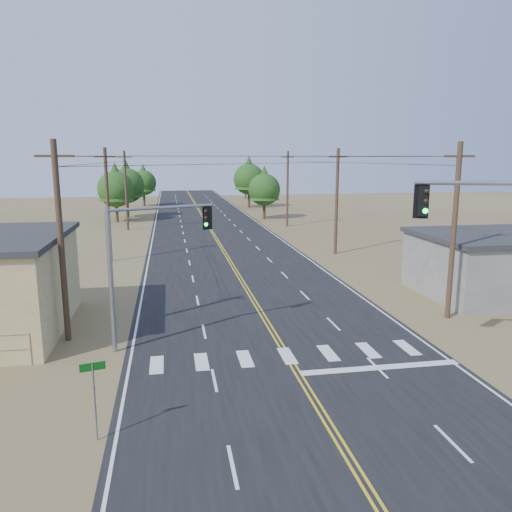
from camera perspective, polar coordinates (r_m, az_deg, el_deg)
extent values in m
plane|color=olive|center=(17.02, 10.34, -21.44)|extent=(220.00, 220.00, 0.00)
cube|color=black|center=(44.64, -2.99, -0.62)|extent=(15.00, 200.00, 0.02)
cylinder|color=gray|center=(24.71, -24.34, -9.67)|extent=(0.06, 0.06, 1.50)
cylinder|color=#4C3826|center=(26.25, -21.39, 1.36)|extent=(0.30, 0.30, 10.00)
cube|color=#4C3826|center=(25.92, -22.05, 10.55)|extent=(1.80, 0.12, 0.12)
cylinder|color=#4C3826|center=(45.87, -16.57, 5.55)|extent=(0.30, 0.30, 10.00)
cube|color=#4C3826|center=(45.69, -16.86, 10.80)|extent=(1.80, 0.12, 0.12)
cylinder|color=#4C3826|center=(65.72, -14.63, 7.22)|extent=(0.30, 0.30, 10.00)
cube|color=#4C3826|center=(65.59, -14.81, 10.88)|extent=(1.80, 0.12, 0.12)
cylinder|color=#4C3826|center=(30.14, 21.66, 2.52)|extent=(0.30, 0.30, 10.00)
cube|color=#4C3826|center=(29.86, 22.25, 10.51)|extent=(1.80, 0.12, 0.12)
cylinder|color=#4C3826|center=(48.21, 9.20, 6.12)|extent=(0.30, 0.30, 10.00)
cube|color=#4C3826|center=(48.03, 9.36, 11.12)|extent=(1.80, 0.12, 0.12)
cylinder|color=#4C3826|center=(67.37, 3.62, 7.64)|extent=(0.30, 0.30, 10.00)
cube|color=#4C3826|center=(67.25, 3.67, 11.21)|extent=(1.80, 0.12, 0.12)
cylinder|color=gray|center=(24.25, -16.22, -3.09)|extent=(0.23, 0.23, 6.67)
cylinder|color=gray|center=(23.67, -16.66, 4.75)|extent=(0.17, 0.17, 0.57)
cylinder|color=gray|center=(24.48, -10.65, 5.45)|extent=(4.98, 2.10, 0.15)
cube|color=black|center=(25.48, -5.62, 4.40)|extent=(0.42, 0.39, 1.05)
sphere|color=black|center=(25.28, -5.75, 5.11)|extent=(0.19, 0.19, 0.19)
sphere|color=black|center=(25.32, -5.74, 4.36)|extent=(0.19, 0.19, 0.19)
sphere|color=#0CE533|center=(25.36, -5.72, 3.61)|extent=(0.19, 0.19, 0.19)
cylinder|color=gray|center=(22.60, 25.87, 7.49)|extent=(6.23, 2.13, 0.18)
cube|color=black|center=(21.93, 18.47, 6.00)|extent=(0.48, 0.45, 1.26)
sphere|color=black|center=(21.76, 18.92, 6.99)|extent=(0.23, 0.23, 0.23)
sphere|color=black|center=(21.79, 18.86, 5.95)|extent=(0.23, 0.23, 0.23)
sphere|color=#0CE533|center=(21.83, 18.79, 4.90)|extent=(0.23, 0.23, 0.23)
cylinder|color=gray|center=(17.61, -17.93, -15.63)|extent=(0.06, 0.06, 2.68)
cube|color=#0C5410|center=(17.10, -18.18, -11.93)|extent=(0.79, 0.22, 0.27)
cylinder|color=#3F2D1E|center=(74.76, -15.61, 4.94)|extent=(0.42, 0.42, 3.08)
cone|color=#1B3F12|center=(74.45, -15.79, 8.21)|extent=(4.79, 4.79, 5.48)
sphere|color=#1B3F12|center=(74.50, -15.74, 7.36)|extent=(5.14, 5.14, 5.14)
cylinder|color=#3F2D1E|center=(80.04, -14.45, 5.43)|extent=(0.40, 0.40, 3.22)
cone|color=#1B3F12|center=(79.74, -14.61, 8.62)|extent=(5.00, 5.00, 5.72)
sphere|color=#1B3F12|center=(79.79, -14.57, 7.79)|extent=(5.36, 5.36, 5.36)
cylinder|color=#3F2D1E|center=(98.72, -12.66, 6.44)|extent=(0.46, 0.46, 2.88)
cone|color=#1B3F12|center=(98.49, -12.76, 8.76)|extent=(4.49, 4.49, 5.13)
sphere|color=#1B3F12|center=(98.53, -12.74, 8.16)|extent=(4.81, 4.81, 4.81)
cylinder|color=#3F2D1E|center=(75.80, 0.94, 5.35)|extent=(0.45, 0.45, 2.89)
cone|color=#1B3F12|center=(75.50, 0.95, 8.38)|extent=(4.49, 4.49, 5.13)
sphere|color=#1B3F12|center=(75.56, 0.95, 7.59)|extent=(4.81, 4.81, 4.81)
cylinder|color=#3F2D1E|center=(93.22, -0.81, 6.61)|extent=(0.47, 0.47, 3.42)
cone|color=#1B3F12|center=(92.96, -0.81, 9.53)|extent=(5.32, 5.32, 6.08)
sphere|color=#1B3F12|center=(93.01, -0.81, 8.77)|extent=(5.70, 5.70, 5.70)
cylinder|color=#3F2D1E|center=(115.20, -1.19, 7.31)|extent=(0.39, 0.39, 2.76)
cone|color=#1B3F12|center=(115.00, -1.20, 9.22)|extent=(4.30, 4.30, 4.91)
sphere|color=#1B3F12|center=(115.04, -1.20, 8.72)|extent=(4.60, 4.60, 4.60)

